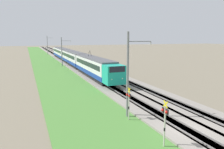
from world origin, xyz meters
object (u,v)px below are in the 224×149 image
Objects in this scene: catenary_mast_far at (48,45)px; crossing_signal_near at (165,120)px; crossing_signal_aux at (129,101)px; catenary_mast_near at (128,74)px; catenary_mast_mid at (62,52)px; passenger_train at (73,57)px.

crossing_signal_near is at bearing 179.86° from catenary_mast_far.
catenary_mast_near reaches higher than crossing_signal_aux.
crossing_signal_aux is 40.66m from catenary_mast_mid.
catenary_mast_mid reaches higher than crossing_signal_near.
crossing_signal_near is at bearing 179.73° from catenary_mast_mid.
catenary_mast_mid is at bearing -78.62° from passenger_train.
crossing_signal_aux is (-41.18, 3.16, -0.45)m from passenger_train.
passenger_train is 3.31m from catenary_mast_mid.
passenger_train is 39.36m from catenary_mast_far.
catenary_mast_near is at bearing -91.96° from crossing_signal_near.
crossing_signal_near is 1.08× the size of crossing_signal_aux.
catenary_mast_mid is (39.78, -0.00, -0.26)m from catenary_mast_near.
catenary_mast_mid is 0.92× the size of catenary_mast_far.
catenary_mast_far is at bearing 0.00° from catenary_mast_near.
crossing_signal_aux is 2.47m from catenary_mast_near.
catenary_mast_far is (39.21, 2.84, 1.92)m from passenger_train.
catenary_mast_far is (39.78, 0.00, 0.32)m from catenary_mast_mid.
crossing_signal_near is 0.41× the size of catenary_mast_far.
catenary_mast_near is at bearing -4.03° from passenger_train.
crossing_signal_near is 85.84m from catenary_mast_far.
crossing_signal_near is 46.07m from catenary_mast_mid.
passenger_train reaches higher than crossing_signal_aux.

